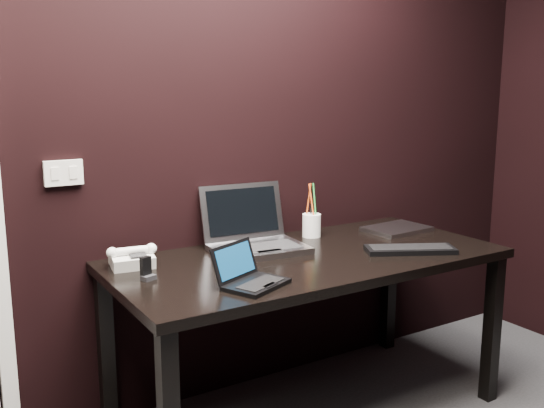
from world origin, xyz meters
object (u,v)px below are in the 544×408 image
netbook (250,277)px  closed_laptop (397,229)px  desk (308,272)px  desk_phone (132,258)px  silver_laptop (254,238)px  ext_keyboard (410,249)px  mobile_phone (147,271)px  pen_cup (312,224)px

netbook → closed_laptop: 1.12m
desk → desk_phone: desk_phone is taller
closed_laptop → silver_laptop: bearing=175.1°
netbook → closed_laptop: size_ratio=0.90×
desk → silver_laptop: bearing=127.4°
ext_keyboard → mobile_phone: mobile_phone is taller
desk_phone → mobile_phone: size_ratio=2.36×
netbook → desk_phone: size_ratio=1.42×
ext_keyboard → mobile_phone: bearing=168.2°
closed_laptop → mobile_phone: 1.36m
desk → desk_phone: size_ratio=8.24×
closed_laptop → ext_keyboard: bearing=-124.7°
mobile_phone → pen_cup: (0.92, 0.23, 0.03)m
silver_laptop → ext_keyboard: size_ratio=1.05×
silver_laptop → mobile_phone: bearing=-164.0°
desk → silver_laptop: size_ratio=3.96×
silver_laptop → closed_laptop: silver_laptop is taller
netbook → pen_cup: 0.79m
netbook → mobile_phone: netbook is taller
closed_laptop → desk_phone: 1.35m
closed_laptop → mobile_phone: (-1.35, -0.09, 0.02)m
silver_laptop → mobile_phone: (-0.56, -0.16, -0.02)m
silver_laptop → pen_cup: 0.36m
silver_laptop → pen_cup: (0.36, 0.06, 0.01)m
silver_laptop → mobile_phone: size_ratio=4.90×
silver_laptop → pen_cup: bearing=10.1°
ext_keyboard → desk_phone: size_ratio=1.97×
desk → desk_phone: bearing=162.1°
silver_laptop → desk_phone: (-0.56, 0.03, -0.02)m
ext_keyboard → closed_laptop: ext_keyboard is taller
desk → closed_laptop: closed_laptop is taller
desk → desk_phone: 0.75m
netbook → desk_phone: bearing=122.7°
desk_phone → netbook: bearing=-57.3°
ext_keyboard → closed_laptop: size_ratio=1.25×
closed_laptop → desk_phone: size_ratio=1.58×
silver_laptop → mobile_phone: 0.59m
pen_cup → mobile_phone: bearing=-166.2°
closed_laptop → mobile_phone: mobile_phone is taller
desk → mobile_phone: size_ratio=19.43×
desk → mobile_phone: bearing=176.8°
netbook → pen_cup: size_ratio=1.11×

